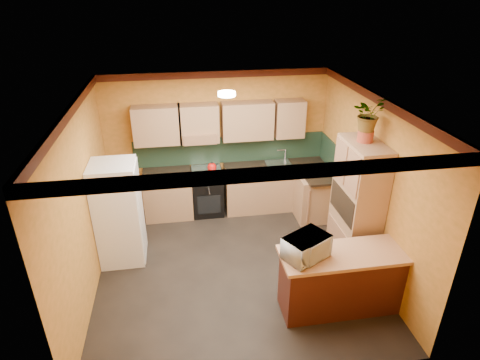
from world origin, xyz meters
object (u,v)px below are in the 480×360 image
object	(u,v)px
stove	(207,191)
pantry	(356,208)
microwave	(306,247)
base_cabinets_back	(239,190)
breakfast_bar	(347,281)
fridge	(119,213)

from	to	relation	value
stove	pantry	size ratio (longest dim) A/B	0.43
pantry	microwave	bearing A→B (deg)	-140.33
pantry	base_cabinets_back	bearing A→B (deg)	126.42
breakfast_bar	pantry	bearing A→B (deg)	63.68
base_cabinets_back	breakfast_bar	world-z (taller)	same
base_cabinets_back	breakfast_bar	size ratio (longest dim) A/B	2.03
microwave	base_cabinets_back	bearing A→B (deg)	68.13
microwave	fridge	bearing A→B (deg)	117.06
stove	microwave	xyz separation A→B (m)	(1.03, -2.89, 0.63)
base_cabinets_back	microwave	distance (m)	2.99
microwave	stove	bearing A→B (deg)	79.76
stove	breakfast_bar	size ratio (longest dim) A/B	0.51
microwave	breakfast_bar	bearing A→B (deg)	-29.81
base_cabinets_back	pantry	bearing A→B (deg)	-53.58
base_cabinets_back	breakfast_bar	bearing A→B (deg)	-70.28
fridge	base_cabinets_back	bearing A→B (deg)	30.43
stove	microwave	world-z (taller)	microwave
breakfast_bar	stove	bearing A→B (deg)	119.88
stove	pantry	world-z (taller)	pantry
base_cabinets_back	fridge	size ratio (longest dim) A/B	2.15
stove	microwave	distance (m)	3.14
pantry	breakfast_bar	xyz separation A→B (m)	(-0.44, -0.89, -0.61)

